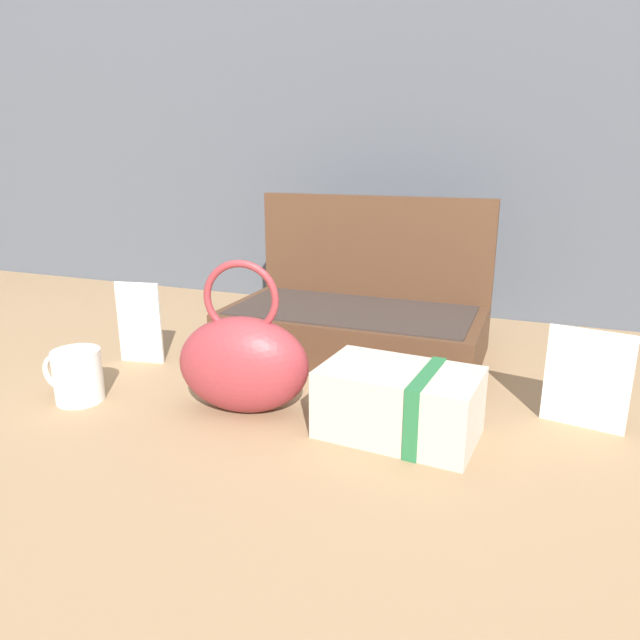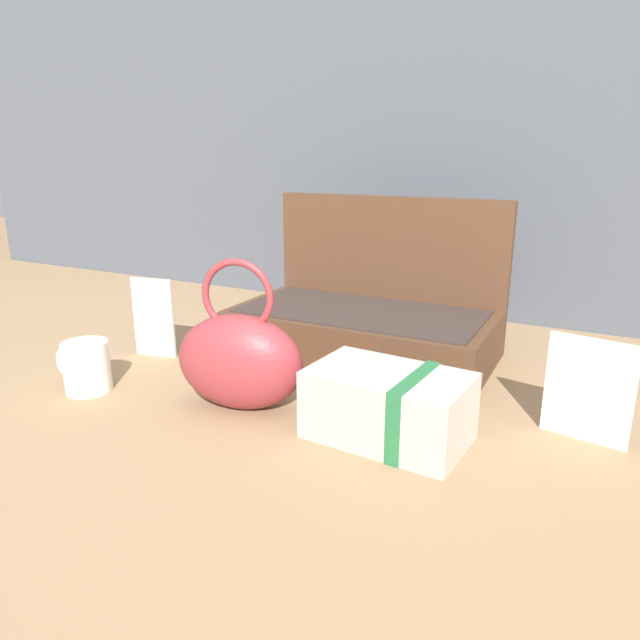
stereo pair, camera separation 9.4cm
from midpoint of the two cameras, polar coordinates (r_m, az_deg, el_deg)
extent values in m
plane|color=#8C6D4C|center=(1.00, -2.03, -6.74)|extent=(6.00, 6.00, 0.00)
cube|color=#474C54|center=(1.50, 7.59, 28.11)|extent=(3.20, 0.06, 1.40)
cube|color=#4C301E|center=(1.13, 0.78, -1.42)|extent=(0.49, 0.25, 0.09)
cube|color=#332823|center=(1.11, 0.79, 0.94)|extent=(0.45, 0.23, 0.00)
cube|color=#4C301E|center=(1.23, 3.08, 5.09)|extent=(0.49, 0.02, 0.30)
ellipsoid|color=maroon|center=(0.90, -10.55, -4.44)|extent=(0.22, 0.14, 0.15)
torus|color=maroon|center=(0.87, -10.91, 2.08)|extent=(0.11, 0.04, 0.12)
cube|color=#B2A899|center=(0.82, 4.55, -8.17)|extent=(0.23, 0.15, 0.10)
cube|color=#236638|center=(0.81, 7.08, -8.63)|extent=(0.03, 0.14, 0.10)
cylinder|color=white|center=(1.03, -25.25, -5.05)|extent=(0.08, 0.08, 0.09)
torus|color=white|center=(1.06, -26.85, -4.67)|extent=(0.06, 0.01, 0.06)
cube|color=white|center=(0.90, 22.20, -5.40)|extent=(0.12, 0.03, 0.15)
cube|color=silver|center=(1.16, -19.64, -0.29)|extent=(0.09, 0.02, 0.16)
camera|label=1|loc=(0.05, -92.86, -0.84)|focal=32.41mm
camera|label=2|loc=(0.05, 87.14, 0.84)|focal=32.41mm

